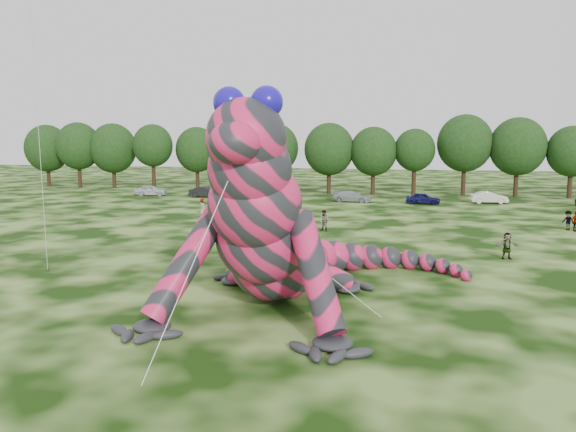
# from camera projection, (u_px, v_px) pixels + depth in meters

# --- Properties ---
(ground) EXTENTS (240.00, 240.00, 0.00)m
(ground) POSITION_uv_depth(u_px,v_px,m) (373.00, 365.00, 18.50)
(ground) COLOR #16330A
(ground) RESTS_ON ground
(inflatable_gecko) EXTENTS (16.48, 19.34, 9.40)m
(inflatable_gecko) POSITION_uv_depth(u_px,v_px,m) (280.00, 198.00, 25.89)
(inflatable_gecko) COLOR #D62057
(inflatable_gecko) RESTS_ON ground
(tree_0) EXTENTS (6.91, 6.22, 9.51)m
(tree_0) POSITION_uv_depth(u_px,v_px,m) (47.00, 156.00, 86.99)
(tree_0) COLOR black
(tree_0) RESTS_ON ground
(tree_1) EXTENTS (6.74, 6.07, 9.81)m
(tree_1) POSITION_uv_depth(u_px,v_px,m) (79.00, 155.00, 84.47)
(tree_1) COLOR black
(tree_1) RESTS_ON ground
(tree_2) EXTENTS (7.04, 6.34, 9.64)m
(tree_2) POSITION_uv_depth(u_px,v_px,m) (113.00, 156.00, 84.00)
(tree_2) COLOR black
(tree_2) RESTS_ON ground
(tree_3) EXTENTS (5.81, 5.23, 9.44)m
(tree_3) POSITION_uv_depth(u_px,v_px,m) (153.00, 157.00, 80.78)
(tree_3) COLOR black
(tree_3) RESTS_ON ground
(tree_4) EXTENTS (6.22, 5.60, 9.06)m
(tree_4) POSITION_uv_depth(u_px,v_px,m) (197.00, 158.00, 81.07)
(tree_4) COLOR black
(tree_4) RESTS_ON ground
(tree_5) EXTENTS (7.16, 6.44, 9.80)m
(tree_5) POSITION_uv_depth(u_px,v_px,m) (239.00, 156.00, 79.33)
(tree_5) COLOR black
(tree_5) RESTS_ON ground
(tree_6) EXTENTS (6.52, 5.86, 9.49)m
(tree_6) POSITION_uv_depth(u_px,v_px,m) (275.00, 158.00, 76.45)
(tree_6) COLOR black
(tree_6) RESTS_ON ground
(tree_7) EXTENTS (6.68, 6.01, 9.48)m
(tree_7) POSITION_uv_depth(u_px,v_px,m) (329.00, 158.00, 74.93)
(tree_7) COLOR black
(tree_7) RESTS_ON ground
(tree_8) EXTENTS (6.14, 5.53, 8.94)m
(tree_8) POSITION_uv_depth(u_px,v_px,m) (373.00, 161.00, 73.86)
(tree_8) COLOR black
(tree_8) RESTS_ON ground
(tree_9) EXTENTS (5.27, 4.74, 8.68)m
(tree_9) POSITION_uv_depth(u_px,v_px,m) (414.00, 162.00, 73.08)
(tree_9) COLOR black
(tree_9) RESTS_ON ground
(tree_10) EXTENTS (7.09, 6.38, 10.50)m
(tree_10) POSITION_uv_depth(u_px,v_px,m) (464.00, 155.00, 72.76)
(tree_10) COLOR black
(tree_10) RESTS_ON ground
(tree_11) EXTENTS (7.01, 6.31, 10.07)m
(tree_11) POSITION_uv_depth(u_px,v_px,m) (517.00, 157.00, 71.02)
(tree_11) COLOR black
(tree_11) RESTS_ON ground
(tree_12) EXTENTS (5.99, 5.39, 8.97)m
(tree_12) POSITION_uv_depth(u_px,v_px,m) (571.00, 162.00, 69.30)
(tree_12) COLOR black
(tree_12) RESTS_ON ground
(car_0) EXTENTS (4.30, 2.33, 1.39)m
(car_0) POSITION_uv_depth(u_px,v_px,m) (151.00, 190.00, 72.80)
(car_0) COLOR silver
(car_0) RESTS_ON ground
(car_1) EXTENTS (4.27, 1.80, 1.37)m
(car_1) POSITION_uv_depth(u_px,v_px,m) (206.00, 192.00, 70.84)
(car_1) COLOR black
(car_1) RESTS_ON ground
(car_2) EXTENTS (4.90, 2.79, 1.29)m
(car_2) POSITION_uv_depth(u_px,v_px,m) (282.00, 194.00, 68.37)
(car_2) COLOR maroon
(car_2) RESTS_ON ground
(car_3) EXTENTS (4.72, 2.45, 1.31)m
(car_3) POSITION_uv_depth(u_px,v_px,m) (352.00, 196.00, 65.78)
(car_3) COLOR #9EA2A8
(car_3) RESTS_ON ground
(car_4) EXTENTS (3.83, 1.55, 1.30)m
(car_4) POSITION_uv_depth(u_px,v_px,m) (423.00, 198.00, 63.57)
(car_4) COLOR #101044
(car_4) RESTS_ON ground
(car_5) EXTENTS (4.32, 2.06, 1.37)m
(car_5) POSITION_uv_depth(u_px,v_px,m) (489.00, 197.00, 64.39)
(car_5) COLOR silver
(car_5) RESTS_ON ground
(spectator_1) EXTENTS (1.02, 0.93, 1.69)m
(spectator_1) POSITION_uv_depth(u_px,v_px,m) (324.00, 221.00, 45.11)
(spectator_1) COLOR gray
(spectator_1) RESTS_ON ground
(spectator_3) EXTENTS (1.02, 0.81, 1.62)m
(spectator_3) POSITION_uv_depth(u_px,v_px,m) (576.00, 221.00, 44.94)
(spectator_3) COLOR gray
(spectator_3) RESTS_ON ground
(spectator_4) EXTENTS (0.61, 0.85, 1.62)m
(spectator_4) POSITION_uv_depth(u_px,v_px,m) (202.00, 207.00, 54.77)
(spectator_4) COLOR gray
(spectator_4) RESTS_ON ground
(spectator_0) EXTENTS (0.46, 0.64, 1.64)m
(spectator_0) POSITION_uv_depth(u_px,v_px,m) (296.00, 235.00, 38.73)
(spectator_0) COLOR gray
(spectator_0) RESTS_ON ground
(spectator_2) EXTENTS (1.14, 1.17, 1.61)m
(spectator_2) POSITION_uv_depth(u_px,v_px,m) (568.00, 221.00, 45.46)
(spectator_2) COLOR gray
(spectator_2) RESTS_ON ground
(spectator_5) EXTENTS (1.59, 0.72, 1.65)m
(spectator_5) POSITION_uv_depth(u_px,v_px,m) (507.00, 246.00, 34.68)
(spectator_5) COLOR gray
(spectator_5) RESTS_ON ground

